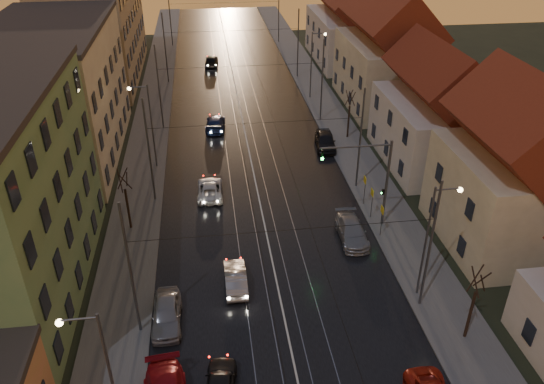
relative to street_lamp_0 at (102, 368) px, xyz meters
name	(u,v)px	position (x,y,z in m)	size (l,w,h in m)	color
road	(242,121)	(9.10, 38.00, -4.87)	(16.00, 120.00, 0.04)	black
sidewalk_left	(151,125)	(-0.90, 38.00, -4.81)	(4.00, 120.00, 0.15)	#4C4C4C
sidewalk_right	(330,116)	(19.10, 38.00, -4.81)	(4.00, 120.00, 0.15)	#4C4C4C
tram_rail_0	(223,121)	(6.90, 38.00, -4.83)	(0.06, 120.00, 0.03)	gray
tram_rail_1	(236,121)	(8.33, 38.00, -4.83)	(0.06, 120.00, 0.03)	gray
tram_rail_2	(249,120)	(9.87, 38.00, -4.83)	(0.06, 120.00, 0.03)	gray
tram_rail_3	(262,119)	(11.30, 38.00, -4.83)	(0.06, 120.00, 0.03)	gray
apartment_left_2	(56,95)	(-8.40, 32.00, 1.11)	(10.00, 20.00, 12.00)	#BBAE90
apartment_left_3	(95,24)	(-8.40, 56.00, 2.11)	(10.00, 24.00, 14.00)	#9D8665
house_right_1	(515,175)	(26.10, 13.00, 0.56)	(8.67, 10.20, 10.80)	#B7AE8D
house_right_2	(438,115)	(26.10, 26.00, -0.24)	(9.18, 12.24, 9.20)	beige
house_right_3	(387,56)	(26.10, 41.00, 0.92)	(9.18, 14.28, 11.50)	#B7AE8D
house_right_4	(347,25)	(26.10, 59.00, 0.16)	(9.18, 16.32, 10.00)	beige
catenary_pole_l_1	(131,272)	(0.50, 7.00, -0.39)	(0.16, 0.16, 9.00)	#595B60
catenary_pole_r_1	(430,247)	(17.70, 7.00, -0.39)	(0.16, 0.16, 9.00)	#595B60
catenary_pole_l_2	(149,152)	(0.50, 22.00, -0.39)	(0.16, 0.16, 9.00)	#595B60
catenary_pole_r_2	(360,140)	(17.70, 22.00, -0.39)	(0.16, 0.16, 9.00)	#595B60
catenary_pole_l_3	(159,88)	(0.50, 37.00, -0.39)	(0.16, 0.16, 9.00)	#595B60
catenary_pole_r_3	(322,81)	(17.70, 37.00, -0.39)	(0.16, 0.16, 9.00)	#595B60
catenary_pole_l_4	(165,49)	(0.50, 52.00, -0.39)	(0.16, 0.16, 9.00)	#595B60
catenary_pole_r_4	(298,44)	(17.70, 52.00, -0.39)	(0.16, 0.16, 9.00)	#595B60
catenary_pole_l_5	(170,17)	(0.50, 70.00, -0.39)	(0.16, 0.16, 9.00)	#595B60
catenary_pole_r_5	(279,14)	(17.70, 70.00, -0.39)	(0.16, 0.16, 9.00)	#595B60
street_lamp_0	(102,368)	(0.00, 0.00, 0.00)	(1.75, 0.32, 8.00)	#595B60
street_lamp_1	(432,232)	(18.21, 8.00, 0.00)	(1.75, 0.32, 8.00)	#595B60
street_lamp_2	(148,119)	(0.00, 28.00, 0.00)	(1.75, 0.32, 8.00)	#595B60
street_lamp_3	(314,59)	(18.21, 44.00, 0.00)	(1.75, 0.32, 8.00)	#595B60
traffic_light_mast	(375,174)	(17.10, 16.00, -0.29)	(5.30, 0.32, 7.20)	#595B60
bare_tree_0	(127,201)	(-1.09, 18.00, -2.40)	(1.09, 1.09, 5.11)	black
bare_tree_1	(472,306)	(19.31, 4.00, -2.40)	(1.09, 1.09, 5.11)	black
bare_tree_2	(349,116)	(19.51, 32.00, -2.40)	(1.09, 1.09, 5.11)	black
driving_car_1	(236,278)	(6.39, 10.35, -4.23)	(1.39, 3.99, 1.31)	#9D9DA2
driving_car_2	(210,189)	(5.08, 22.24, -4.27)	(2.05, 4.45, 1.24)	silver
driving_car_3	(215,123)	(6.05, 36.10, -4.20)	(1.93, 4.75, 1.38)	navy
driving_car_4	(211,60)	(6.37, 58.86, -4.14)	(1.75, 4.35, 1.48)	black
parked_left_3	(167,314)	(2.06, 7.50, -4.15)	(1.73, 4.31, 1.47)	#95959A
parked_right_1	(352,231)	(15.30, 14.52, -4.21)	(1.90, 4.68, 1.36)	#939398
parked_right_2	(325,141)	(16.70, 30.02, -4.10)	(1.86, 4.62, 1.57)	black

